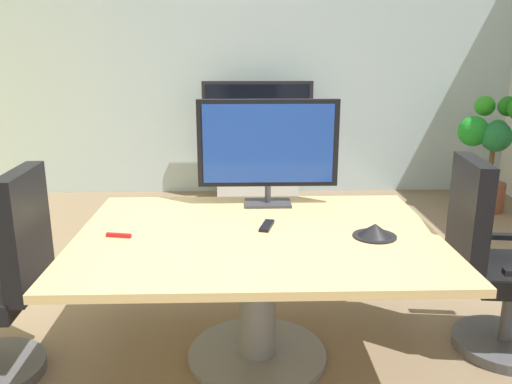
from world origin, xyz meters
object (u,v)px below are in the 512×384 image
(office_chair_right, at_px, (495,274))
(remote_control, at_px, (267,226))
(conference_table, at_px, (257,263))
(conference_phone, at_px, (375,231))
(tv_monitor, at_px, (268,146))
(potted_plant, at_px, (491,145))
(wall_display_unit, at_px, (257,160))

(office_chair_right, xyz_separation_m, remote_control, (-1.25, 0.04, 0.28))
(conference_table, xyz_separation_m, conference_phone, (0.59, -0.08, 0.20))
(office_chair_right, xyz_separation_m, tv_monitor, (-1.22, 0.47, 0.63))
(office_chair_right, xyz_separation_m, conference_phone, (-0.71, -0.13, 0.30))
(tv_monitor, relative_size, remote_control, 4.94)
(conference_table, bearing_deg, conference_phone, -7.47)
(conference_table, distance_m, office_chair_right, 1.31)
(potted_plant, bearing_deg, conference_table, -133.15)
(office_chair_right, height_order, wall_display_unit, wall_display_unit)
(wall_display_unit, xyz_separation_m, potted_plant, (2.36, -0.55, 0.26))
(wall_display_unit, height_order, potted_plant, wall_display_unit)
(conference_table, distance_m, conference_phone, 0.63)
(office_chair_right, relative_size, tv_monitor, 1.30)
(potted_plant, bearing_deg, tv_monitor, -138.47)
(conference_table, distance_m, remote_control, 0.20)
(tv_monitor, bearing_deg, wall_display_unit, 89.53)
(conference_phone, bearing_deg, remote_control, 163.26)
(tv_monitor, distance_m, potted_plant, 3.20)
(potted_plant, relative_size, conference_phone, 5.45)
(wall_display_unit, relative_size, conference_phone, 5.95)
(tv_monitor, distance_m, wall_display_unit, 2.74)
(conference_table, bearing_deg, potted_plant, 46.85)
(wall_display_unit, distance_m, potted_plant, 2.44)
(office_chair_right, distance_m, tv_monitor, 1.45)
(conference_table, xyz_separation_m, wall_display_unit, (0.10, 3.18, -0.11))
(wall_display_unit, bearing_deg, conference_table, -91.83)
(conference_phone, bearing_deg, potted_plant, 55.32)
(tv_monitor, distance_m, remote_control, 0.56)
(conference_table, height_order, conference_phone, conference_phone)
(tv_monitor, xyz_separation_m, potted_plant, (2.38, 2.11, -0.39))
(conference_table, xyz_separation_m, tv_monitor, (0.08, 0.52, 0.53))
(conference_table, xyz_separation_m, office_chair_right, (1.30, 0.05, -0.10))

